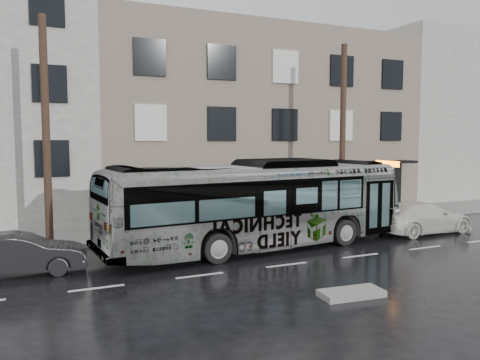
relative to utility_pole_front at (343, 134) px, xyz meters
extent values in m
plane|color=black|center=(-6.50, -3.30, -4.65)|extent=(120.00, 120.00, 0.00)
cube|color=gray|center=(-6.50, 1.60, -4.58)|extent=(90.00, 3.60, 0.15)
cube|color=gray|center=(-1.50, 9.40, 0.85)|extent=(20.00, 12.00, 11.00)
cube|color=beige|center=(17.50, 9.40, 1.35)|extent=(18.00, 12.00, 12.00)
cylinder|color=#432E21|center=(0.00, 0.00, 0.00)|extent=(0.30, 0.30, 9.00)
cylinder|color=#432E21|center=(-14.00, 0.00, 0.00)|extent=(0.30, 0.30, 9.00)
cylinder|color=slate|center=(1.10, 0.00, -3.30)|extent=(0.06, 0.06, 2.40)
imported|color=#B2B2B2|center=(-6.32, -3.12, -2.87)|extent=(13.00, 4.15, 3.56)
imported|color=silver|center=(2.09, -3.43, -3.91)|extent=(5.11, 2.16, 1.47)
imported|color=black|center=(-15.00, -3.39, -3.97)|extent=(4.18, 1.69, 1.35)
cube|color=gray|center=(-6.47, -9.42, -4.56)|extent=(1.86, 0.94, 0.18)
camera|label=1|loc=(-14.44, -19.81, -0.28)|focal=35.00mm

